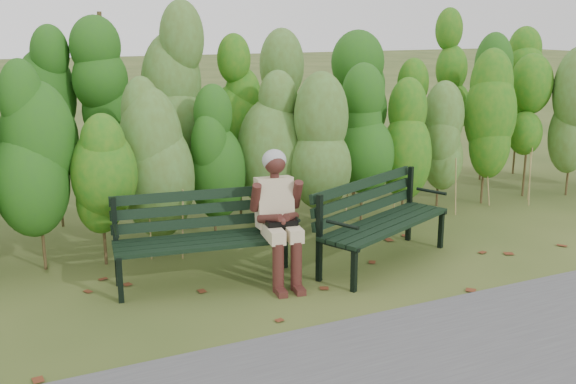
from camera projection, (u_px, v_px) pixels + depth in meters
name	position (u px, v px, depth m)	size (l,w,h in m)	color
ground	(304.00, 279.00, 6.22)	(80.00, 80.00, 0.00)	#31451A
hedge_band	(230.00, 118.00, 7.54)	(11.04, 1.67, 2.42)	#47381E
leaf_litter	(279.00, 294.00, 5.88)	(5.95, 2.13, 0.01)	#5F2C17
bench_left	(205.00, 230.00, 6.07)	(1.70, 0.76, 0.82)	black
bench_right	(378.00, 215.00, 6.56)	(1.71, 1.14, 0.82)	black
seated_woman	(278.00, 209.00, 6.05)	(0.49, 0.72, 1.20)	beige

